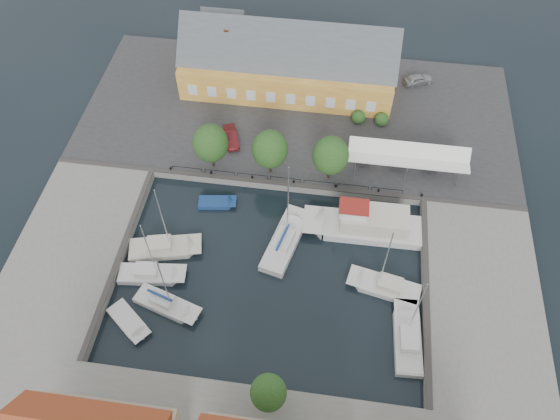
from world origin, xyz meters
name	(u,v)px	position (x,y,z in m)	size (l,w,h in m)	color
ground	(272,262)	(0.00, 0.00, 0.00)	(140.00, 140.00, 0.00)	black
north_quay	(298,114)	(0.00, 23.00, 0.50)	(56.00, 26.00, 1.00)	#2D2D30
west_quay	(71,251)	(-22.00, -2.00, 0.50)	(12.00, 24.00, 1.00)	slate
east_quay	(482,301)	(22.00, -2.00, 0.50)	(12.00, 24.00, 1.00)	slate
quay_edge_fittings	(279,221)	(0.02, 4.75, 1.06)	(56.00, 24.72, 0.40)	#383533
warehouse	(284,63)	(-2.60, 28.36, 4.43)	(28.56, 14.00, 9.55)	#C68530
tent_canopy	(408,155)	(14.00, 14.50, 3.68)	(14.00, 4.00, 2.83)	white
quay_trees	(270,149)	(-2.00, 12.00, 4.88)	(18.20, 4.20, 6.30)	black
car_silver	(418,79)	(15.76, 30.91, 1.70)	(1.66, 4.12, 1.40)	#A3A6AB
car_red	(231,137)	(-7.65, 16.40, 1.71)	(1.50, 4.29, 1.41)	#581418
center_sailboat	(284,243)	(0.98, 2.44, 0.36)	(4.73, 9.39, 12.50)	silver
trawler	(367,225)	(9.92, 5.61, 1.02)	(13.56, 4.20, 5.00)	silver
east_boat_b	(386,287)	(12.25, -1.62, 0.26)	(7.99, 4.03, 10.61)	silver
east_boat_c	(407,340)	(14.48, -7.21, 0.26)	(2.93, 8.23, 10.40)	silver
west_boat_b	(164,249)	(-12.09, -0.13, 0.26)	(8.31, 4.45, 10.95)	beige
west_boat_c	(151,275)	(-12.55, -3.56, 0.26)	(7.42, 3.08, 9.93)	silver
west_boat_d	(166,305)	(-10.01, -6.77, 0.27)	(7.42, 4.16, 9.81)	silver
launch_sw	(129,322)	(-13.30, -9.05, 0.09)	(5.33, 4.81, 0.98)	silver
launch_nw	(217,203)	(-7.66, 7.02, 0.09)	(4.68, 2.37, 0.88)	navy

